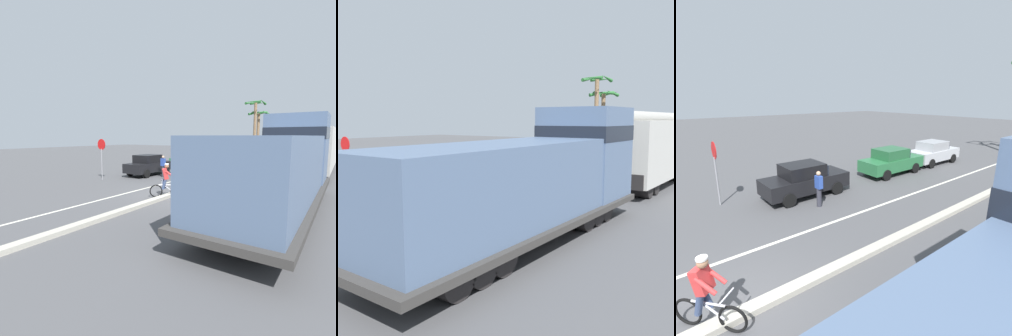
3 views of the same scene
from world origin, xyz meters
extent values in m
plane|color=#4C4C4F|center=(0.00, 0.00, 0.00)|extent=(120.00, 120.00, 0.00)
cube|color=#B2AD9E|center=(0.00, 6.00, 0.08)|extent=(0.36, 36.00, 0.16)
cube|color=silver|center=(-2.40, 6.00, 0.00)|extent=(0.14, 36.00, 0.01)
cube|color=black|center=(-5.57, 4.96, 0.67)|extent=(1.71, 4.20, 0.70)
cube|color=black|center=(-5.56, 4.81, 1.32)|extent=(1.50, 1.90, 0.60)
cube|color=#1E232D|center=(-5.57, 5.81, 1.27)|extent=(1.43, 0.12, 0.51)
cylinder|color=black|center=(-6.38, 6.26, 0.32)|extent=(0.22, 0.64, 0.64)
cylinder|color=black|center=(-4.76, 6.26, 0.32)|extent=(0.22, 0.64, 0.64)
cylinder|color=black|center=(-6.37, 3.65, 0.32)|extent=(0.22, 0.64, 0.64)
cylinder|color=black|center=(-4.75, 3.66, 0.32)|extent=(0.22, 0.64, 0.64)
cube|color=#286B3D|center=(-5.51, 11.13, 0.67)|extent=(1.75, 4.22, 0.70)
cube|color=#225B34|center=(-5.51, 10.98, 1.32)|extent=(1.52, 1.92, 0.60)
cube|color=#1E232D|center=(-5.50, 11.98, 1.27)|extent=(1.43, 0.14, 0.51)
cylinder|color=black|center=(-6.30, 12.44, 0.32)|extent=(0.23, 0.64, 0.64)
cylinder|color=black|center=(-4.69, 12.42, 0.32)|extent=(0.23, 0.64, 0.64)
cylinder|color=black|center=(-6.33, 9.83, 0.32)|extent=(0.23, 0.64, 0.64)
cylinder|color=black|center=(-4.72, 9.81, 0.32)|extent=(0.23, 0.64, 0.64)
cube|color=#B7BABF|center=(-5.46, 15.51, 0.67)|extent=(1.77, 4.23, 0.70)
cube|color=#9C9EA2|center=(-5.47, 15.36, 1.32)|extent=(1.53, 1.92, 0.60)
cube|color=#1E232D|center=(-5.45, 16.36, 1.27)|extent=(1.43, 0.14, 0.51)
cylinder|color=black|center=(-6.25, 16.83, 0.32)|extent=(0.23, 0.64, 0.64)
cylinder|color=black|center=(-4.63, 16.80, 0.32)|extent=(0.23, 0.64, 0.64)
cylinder|color=black|center=(-6.29, 14.23, 0.32)|extent=(0.23, 0.64, 0.64)
cylinder|color=black|center=(-4.68, 14.20, 0.32)|extent=(0.23, 0.64, 0.64)
torus|color=black|center=(0.32, -0.18, 0.33)|extent=(0.54, 0.48, 0.66)
torus|color=black|center=(-0.48, -0.86, 0.33)|extent=(0.54, 0.48, 0.66)
cylinder|color=silver|center=(-0.08, -0.52, 0.63)|extent=(0.63, 0.55, 0.05)
cylinder|color=silver|center=(-0.01, -0.45, 0.45)|extent=(0.39, 0.35, 0.36)
cylinder|color=silver|center=(-0.25, -0.66, 0.78)|extent=(0.04, 0.04, 0.30)
cylinder|color=silver|center=(0.26, -0.23, 0.88)|extent=(0.34, 0.39, 0.04)
cylinder|color=#38476B|center=(-0.24, -0.52, 0.68)|extent=(0.32, 0.30, 0.52)
cylinder|color=#38476B|center=(-0.11, -0.67, 0.68)|extent=(0.29, 0.28, 0.52)
cube|color=red|center=(-0.12, -0.55, 1.20)|extent=(0.47, 0.47, 0.57)
sphere|color=#9E7051|center=(-0.07, -0.51, 1.59)|extent=(0.22, 0.22, 0.22)
cylinder|color=white|center=(-0.07, -0.51, 1.69)|extent=(0.22, 0.22, 0.05)
cylinder|color=red|center=(-0.07, -0.30, 1.20)|extent=(0.41, 0.37, 0.36)
cylinder|color=red|center=(0.14, -0.54, 1.20)|extent=(0.41, 0.37, 0.36)
cylinder|color=gray|center=(-6.91, 1.33, 1.10)|extent=(0.07, 0.07, 2.20)
cylinder|color=red|center=(-6.91, 1.35, 2.50)|extent=(0.76, 0.03, 0.76)
cylinder|color=white|center=(-6.91, 1.36, 2.50)|extent=(0.48, 0.02, 0.48)
cylinder|color=#33333D|center=(-4.02, 4.74, 0.42)|extent=(0.22, 0.22, 0.85)
cube|color=#2D4CA5|center=(-4.02, 4.74, 1.13)|extent=(0.34, 0.22, 0.56)
sphere|color=tan|center=(-4.02, 4.74, 1.52)|extent=(0.20, 0.20, 0.20)
camera|label=1|loc=(7.33, -11.23, 3.09)|focal=28.00mm
camera|label=2|loc=(11.60, -10.04, 3.74)|focal=42.00mm
camera|label=3|loc=(5.12, -1.08, 4.73)|focal=28.00mm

